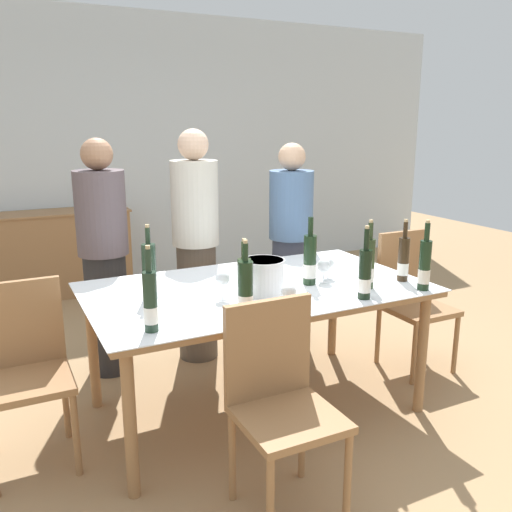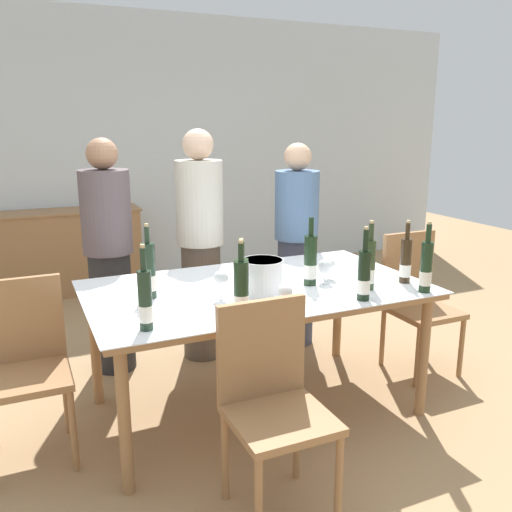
{
  "view_description": "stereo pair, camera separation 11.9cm",
  "coord_description": "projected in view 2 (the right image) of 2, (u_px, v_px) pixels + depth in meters",
  "views": [
    {
      "loc": [
        -1.32,
        -2.66,
        1.7
      ],
      "look_at": [
        0.0,
        0.0,
        0.95
      ],
      "focal_mm": 38.0,
      "sensor_mm": 36.0,
      "label": 1
    },
    {
      "loc": [
        -1.22,
        -2.72,
        1.7
      ],
      "look_at": [
        0.0,
        0.0,
        0.95
      ],
      "focal_mm": 38.0,
      "sensor_mm": 36.0,
      "label": 2
    }
  ],
  "objects": [
    {
      "name": "ground_plane",
      "position": [
        256.0,
        408.0,
        3.3
      ],
      "size": [
        12.0,
        12.0,
        0.0
      ],
      "primitive_type": "plane",
      "color": "#A37F56"
    },
    {
      "name": "back_wall",
      "position": [
        134.0,
        150.0,
        5.77
      ],
      "size": [
        8.0,
        0.1,
        2.8
      ],
      "color": "silver",
      "rests_on": "ground_plane"
    },
    {
      "name": "sideboard_cabinet",
      "position": [
        71.0,
        252.0,
        5.45
      ],
      "size": [
        1.38,
        0.46,
        0.84
      ],
      "color": "#996B42",
      "rests_on": "ground_plane"
    },
    {
      "name": "dining_table",
      "position": [
        256.0,
        297.0,
        3.13
      ],
      "size": [
        1.91,
        1.11,
        0.77
      ],
      "color": "#996B42",
      "rests_on": "ground_plane"
    },
    {
      "name": "ice_bucket",
      "position": [
        263.0,
        276.0,
        2.94
      ],
      "size": [
        0.23,
        0.23,
        0.2
      ],
      "color": "white",
      "rests_on": "dining_table"
    },
    {
      "name": "wine_bottle_0",
      "position": [
        242.0,
        283.0,
        2.76
      ],
      "size": [
        0.07,
        0.07,
        0.35
      ],
      "color": "#28381E",
      "rests_on": "dining_table"
    },
    {
      "name": "wine_bottle_1",
      "position": [
        364.0,
        276.0,
        2.84
      ],
      "size": [
        0.07,
        0.07,
        0.4
      ],
      "color": "black",
      "rests_on": "dining_table"
    },
    {
      "name": "wine_bottle_2",
      "position": [
        241.0,
        291.0,
        2.57
      ],
      "size": [
        0.07,
        0.07,
        0.39
      ],
      "color": "black",
      "rests_on": "dining_table"
    },
    {
      "name": "wine_bottle_3",
      "position": [
        149.0,
        272.0,
        2.88
      ],
      "size": [
        0.08,
        0.08,
        0.4
      ],
      "color": "#1E3323",
      "rests_on": "dining_table"
    },
    {
      "name": "wine_bottle_4",
      "position": [
        406.0,
        261.0,
        3.16
      ],
      "size": [
        0.07,
        0.07,
        0.37
      ],
      "color": "#332314",
      "rests_on": "dining_table"
    },
    {
      "name": "wine_bottle_5",
      "position": [
        370.0,
        265.0,
        3.02
      ],
      "size": [
        0.06,
        0.06,
        0.39
      ],
      "color": "#28381E",
      "rests_on": "dining_table"
    },
    {
      "name": "wine_bottle_6",
      "position": [
        426.0,
        268.0,
        2.98
      ],
      "size": [
        0.07,
        0.07,
        0.4
      ],
      "color": "black",
      "rests_on": "dining_table"
    },
    {
      "name": "wine_bottle_7",
      "position": [
        310.0,
        261.0,
        3.11
      ],
      "size": [
        0.08,
        0.08,
        0.4
      ],
      "color": "black",
      "rests_on": "dining_table"
    },
    {
      "name": "wine_bottle_8",
      "position": [
        145.0,
        301.0,
        2.43
      ],
      "size": [
        0.06,
        0.06,
        0.4
      ],
      "color": "#1E3323",
      "rests_on": "dining_table"
    },
    {
      "name": "wine_glass_0",
      "position": [
        325.0,
        267.0,
        3.15
      ],
      "size": [
        0.09,
        0.09,
        0.14
      ],
      "color": "white",
      "rests_on": "dining_table"
    },
    {
      "name": "wine_glass_1",
      "position": [
        285.0,
        293.0,
        2.66
      ],
      "size": [
        0.08,
        0.08,
        0.15
      ],
      "color": "white",
      "rests_on": "dining_table"
    },
    {
      "name": "wine_glass_2",
      "position": [
        221.0,
        279.0,
        2.86
      ],
      "size": [
        0.08,
        0.08,
        0.16
      ],
      "color": "white",
      "rests_on": "dining_table"
    },
    {
      "name": "wine_glass_3",
      "position": [
        329.0,
        265.0,
        3.23
      ],
      "size": [
        0.07,
        0.07,
        0.13
      ],
      "color": "white",
      "rests_on": "dining_table"
    },
    {
      "name": "chair_left_end",
      "position": [
        24.0,
        357.0,
        2.75
      ],
      "size": [
        0.42,
        0.42,
        0.92
      ],
      "color": "#996B42",
      "rests_on": "ground_plane"
    },
    {
      "name": "chair_right_end",
      "position": [
        415.0,
        294.0,
        3.75
      ],
      "size": [
        0.42,
        0.42,
        0.95
      ],
      "color": "#996B42",
      "rests_on": "ground_plane"
    },
    {
      "name": "chair_near_front",
      "position": [
        272.0,
        393.0,
        2.36
      ],
      "size": [
        0.42,
        0.42,
        0.94
      ],
      "color": "#996B42",
      "rests_on": "ground_plane"
    },
    {
      "name": "person_host",
      "position": [
        109.0,
        258.0,
        3.65
      ],
      "size": [
        0.33,
        0.33,
        1.6
      ],
      "color": "#262628",
      "rests_on": "ground_plane"
    },
    {
      "name": "person_guest_left",
      "position": [
        201.0,
        247.0,
        3.85
      ],
      "size": [
        0.33,
        0.33,
        1.65
      ],
      "color": "#51473D",
      "rests_on": "ground_plane"
    },
    {
      "name": "person_guest_right",
      "position": [
        296.0,
        246.0,
        4.12
      ],
      "size": [
        0.33,
        0.33,
        1.54
      ],
      "color": "#383F56",
      "rests_on": "ground_plane"
    }
  ]
}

